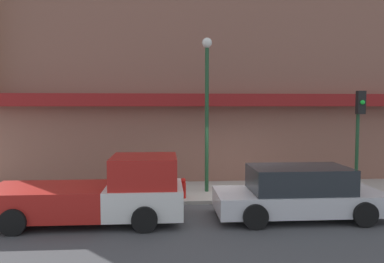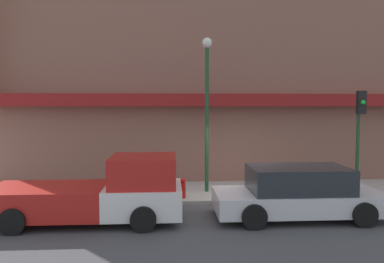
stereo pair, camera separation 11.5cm
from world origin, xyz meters
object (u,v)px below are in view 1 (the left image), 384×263
Objects in this scene: pickup_truck at (101,194)px; street_lamp at (207,96)px; fire_hydrant at (183,188)px; traffic_light at (359,124)px; parked_car at (299,193)px.

street_lamp reaches higher than pickup_truck.
pickup_truck is 0.95× the size of street_lamp.
fire_hydrant is 0.12× the size of street_lamp.
parked_car is at bearing -143.52° from traffic_light.
street_lamp is at bearing 170.64° from traffic_light.
fire_hydrant is at bearing -134.13° from street_lamp.
fire_hydrant is (-3.25, 2.06, -0.27)m from parked_car.
parked_car is 3.86m from fire_hydrant.
traffic_light is at bearing 0.63° from fire_hydrant.
street_lamp is (-2.35, 2.99, 2.86)m from parked_car.
street_lamp reaches higher than traffic_light.
fire_hydrant is (2.39, 2.06, -0.34)m from pickup_truck.
street_lamp is at bearing 129.59° from parked_car.
pickup_truck is 1.10× the size of parked_car.
traffic_light is (2.88, 2.13, 1.90)m from parked_car.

